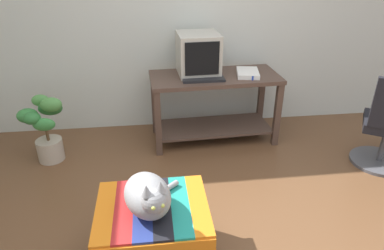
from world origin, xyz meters
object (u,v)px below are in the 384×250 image
at_px(keyboard, 203,79).
at_px(potted_plant, 45,129).
at_px(tv_monitor, 198,54).
at_px(ottoman_with_blanket, 154,233).
at_px(stapler, 250,77).
at_px(cat, 149,196).
at_px(desk, 214,97).
at_px(book, 248,73).

bearing_deg(keyboard, potted_plant, -175.94).
bearing_deg(tv_monitor, keyboard, -86.40).
xyz_separation_m(keyboard, potted_plant, (-1.50, -0.10, -0.39)).
bearing_deg(potted_plant, ottoman_with_blanket, -54.26).
xyz_separation_m(potted_plant, stapler, (1.95, 0.09, 0.39)).
height_order(ottoman_with_blanket, potted_plant, potted_plant).
xyz_separation_m(ottoman_with_blanket, cat, (-0.02, -0.04, 0.33)).
distance_m(desk, book, 0.41).
bearing_deg(cat, tv_monitor, 56.43).
xyz_separation_m(keyboard, stapler, (0.45, -0.00, 0.01)).
distance_m(tv_monitor, potted_plant, 1.61).
xyz_separation_m(cat, stapler, (1.00, 1.49, 0.17)).
relative_size(ottoman_with_blanket, stapler, 6.20).
bearing_deg(book, potted_plant, -163.78).
bearing_deg(potted_plant, tv_monitor, 11.92).
bearing_deg(cat, stapler, 39.68).
distance_m(keyboard, stapler, 0.45).
bearing_deg(keyboard, desk, 44.91).
bearing_deg(stapler, tv_monitor, 121.90).
relative_size(book, ottoman_with_blanket, 0.44).
distance_m(keyboard, potted_plant, 1.55).
height_order(desk, keyboard, keyboard).
xyz_separation_m(ottoman_with_blanket, potted_plant, (-0.97, 1.35, 0.11)).
relative_size(keyboard, cat, 0.87).
bearing_deg(keyboard, stapler, 0.14).
distance_m(ottoman_with_blanket, stapler, 1.81).
distance_m(keyboard, book, 0.47).
bearing_deg(book, tv_monitor, 177.45).
height_order(ottoman_with_blanket, stapler, stapler).
bearing_deg(book, stapler, -84.70).
height_order(tv_monitor, ottoman_with_blanket, tv_monitor).
xyz_separation_m(tv_monitor, book, (0.48, -0.11, -0.17)).
height_order(cat, stapler, stapler).
bearing_deg(tv_monitor, desk, -30.31).
bearing_deg(stapler, cat, -157.27).
bearing_deg(keyboard, cat, -109.79).
height_order(keyboard, ottoman_with_blanket, keyboard).
height_order(tv_monitor, potted_plant, tv_monitor).
bearing_deg(cat, desk, 50.71).
bearing_deg(desk, tv_monitor, 149.69).
bearing_deg(desk, stapler, -25.63).
relative_size(tv_monitor, stapler, 3.99).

